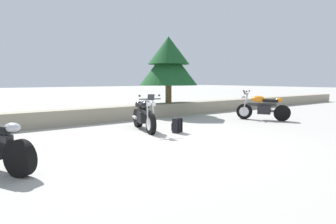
% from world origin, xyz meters
% --- Properties ---
extents(ground_plane, '(120.00, 120.00, 0.00)m').
position_xyz_m(ground_plane, '(0.00, 0.00, 0.00)').
color(ground_plane, '#A3A099').
extents(stone_wall, '(36.00, 0.80, 0.55)m').
position_xyz_m(stone_wall, '(0.00, 4.80, 0.28)').
color(stone_wall, gray).
rests_on(stone_wall, ground).
extents(motorcycle_black_centre, '(0.87, 2.02, 1.18)m').
position_xyz_m(motorcycle_black_centre, '(0.48, 2.12, 0.49)').
color(motorcycle_black_centre, black).
rests_on(motorcycle_black_centre, ground).
extents(motorcycle_orange_far_right, '(1.16, 1.90, 1.18)m').
position_xyz_m(motorcycle_orange_far_right, '(5.54, 1.36, 0.49)').
color(motorcycle_orange_far_right, black).
rests_on(motorcycle_orange_far_right, ground).
extents(rider_backpack, '(0.34, 0.32, 0.47)m').
position_xyz_m(rider_backpack, '(1.07, 1.19, 0.24)').
color(rider_backpack, black).
rests_on(rider_backpack, ground).
extents(pine_tree_mid_left, '(2.60, 2.60, 2.95)m').
position_xyz_m(pine_tree_mid_left, '(3.58, 4.95, 2.38)').
color(pine_tree_mid_left, brown).
rests_on(pine_tree_mid_left, stone_wall).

